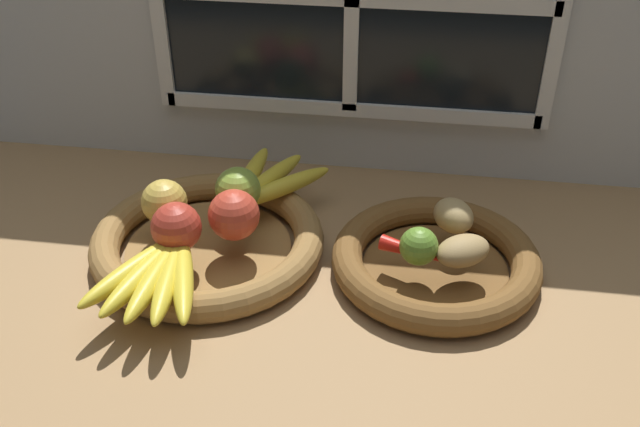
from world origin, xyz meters
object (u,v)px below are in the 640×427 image
object	(u,v)px
apple_golden_left	(164,202)
potato_small	(463,251)
potato_back	(453,216)
lime_near	(419,246)
apple_red_front	(176,227)
chili_pepper	(423,254)
banana_bunch_front	(157,274)
apple_red_right	(234,215)
fruit_bowl_left	(209,240)
apple_green_back	(238,190)
banana_bunch_back	(266,182)
fruit_bowl_right	(436,259)

from	to	relation	value
apple_golden_left	potato_small	xyz separation A→B (cm)	(43.72, -3.90, -1.38)
potato_back	apple_golden_left	bearing A→B (deg)	-174.53
lime_near	apple_red_front	bearing A→B (deg)	-177.33
potato_back	chili_pepper	distance (cm)	9.40
potato_back	banana_bunch_front	bearing A→B (deg)	-155.14
banana_bunch_front	potato_small	bearing A→B (deg)	14.09
apple_red_right	chili_pepper	size ratio (longest dim) A/B	0.60
chili_pepper	fruit_bowl_left	bearing A→B (deg)	-167.58
apple_red_front	apple_green_back	xyz separation A→B (cm)	(6.18, 11.03, -0.09)
apple_green_back	lime_near	world-z (taller)	apple_green_back
potato_small	potato_back	xyz separation A→B (cm)	(-1.26, 7.97, 0.36)
apple_green_back	banana_bunch_back	size ratio (longest dim) A/B	0.35
potato_small	lime_near	bearing A→B (deg)	-173.33
banana_bunch_front	potato_back	bearing A→B (deg)	24.86
apple_green_back	potato_small	distance (cm)	34.88
apple_red_front	chili_pepper	size ratio (longest dim) A/B	0.57
banana_bunch_back	potato_small	distance (cm)	34.24
apple_red_front	apple_red_right	size ratio (longest dim) A/B	0.96
banana_bunch_back	apple_green_back	bearing A→B (deg)	-115.34
banana_bunch_back	potato_back	world-z (taller)	potato_back
apple_green_back	chili_pepper	xyz separation A→B (cm)	(28.35, -9.13, -2.33)
fruit_bowl_left	apple_golden_left	bearing A→B (deg)	175.12
potato_back	chili_pepper	xyz separation A→B (cm)	(-4.13, -8.35, -1.23)
apple_green_back	lime_near	xyz separation A→B (cm)	(27.67, -9.45, -0.79)
apple_red_front	apple_red_right	distance (cm)	8.31
apple_golden_left	potato_small	distance (cm)	43.92
apple_red_right	banana_bunch_front	bearing A→B (deg)	-123.32
fruit_bowl_right	banana_bunch_front	size ratio (longest dim) A/B	1.50
banana_bunch_front	potato_back	world-z (taller)	potato_back
apple_red_front	apple_red_right	bearing A→B (deg)	27.94
apple_red_front	apple_golden_left	world-z (taller)	apple_red_front
apple_red_right	potato_small	world-z (taller)	apple_red_right
apple_golden_left	potato_small	world-z (taller)	apple_golden_left
apple_red_right	chili_pepper	world-z (taller)	apple_red_right
apple_red_front	apple_golden_left	bearing A→B (deg)	121.61
banana_bunch_back	potato_small	xyz separation A→B (cm)	(30.79, -14.95, 0.65)
fruit_bowl_right	potato_back	xyz separation A→B (cm)	(2.10, 4.61, 4.80)
potato_small	potato_back	bearing A→B (deg)	98.97
banana_bunch_back	banana_bunch_front	bearing A→B (deg)	-110.70
banana_bunch_front	chili_pepper	world-z (taller)	banana_bunch_front
fruit_bowl_right	apple_red_right	xyz separation A→B (cm)	(-29.21, -1.75, 6.14)
banana_bunch_front	chili_pepper	distance (cm)	36.21
fruit_bowl_left	apple_red_right	size ratio (longest dim) A/B	4.69
apple_red_front	banana_bunch_front	world-z (taller)	apple_red_front
potato_small	potato_back	size ratio (longest dim) A/B	1.18
banana_bunch_front	lime_near	xyz separation A→B (cm)	(34.20, 9.40, 1.28)
fruit_bowl_left	fruit_bowl_right	distance (cm)	33.98
fruit_bowl_right	fruit_bowl_left	bearing A→B (deg)	180.00
apple_red_right	apple_green_back	xyz separation A→B (cm)	(-1.17, 7.14, -0.24)
fruit_bowl_left	apple_red_front	distance (cm)	8.63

